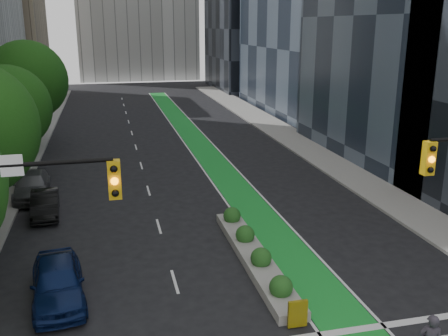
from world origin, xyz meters
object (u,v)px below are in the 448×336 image
parked_car_left_near (58,282)px  parked_car_left_far (32,185)px  median_planter (254,253)px  parked_car_left_mid (45,204)px

parked_car_left_near → parked_car_left_far: (-2.50, 12.92, -0.08)m
median_planter → parked_car_left_mid: size_ratio=2.51×
parked_car_left_near → median_planter: bearing=4.1°
parked_car_left_near → parked_car_left_far: parked_car_left_near is taller
median_planter → parked_car_left_mid: (-9.60, 7.99, 0.30)m
parked_car_left_near → parked_car_left_mid: size_ratio=1.16×
parked_car_left_far → parked_car_left_near: bearing=-82.1°
median_planter → parked_car_left_mid: parked_car_left_mid is taller
median_planter → parked_car_left_near: (-8.20, -1.47, 0.43)m
parked_car_left_far → parked_car_left_mid: bearing=-75.4°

